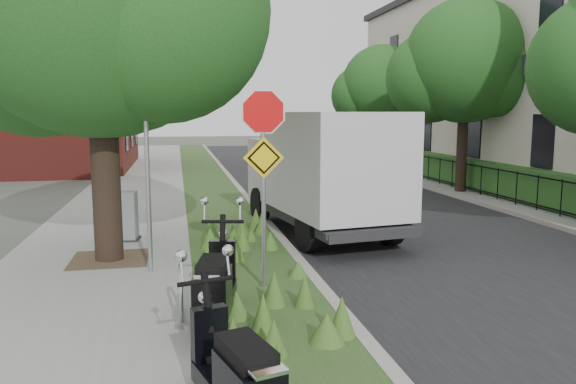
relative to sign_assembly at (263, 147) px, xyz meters
name	(u,v)px	position (x,y,z in m)	size (l,w,h in m)	color
ground	(360,300)	(1.40, -0.58, -2.33)	(120.00, 120.00, 0.00)	#4C5147
sidewalk_near	(128,203)	(-2.85, 9.42, -2.27)	(3.50, 60.00, 0.12)	gray
verge	(216,200)	(-0.10, 9.42, -2.27)	(2.00, 60.00, 0.12)	#2D4A1F
kerb_near	(247,199)	(0.90, 9.42, -2.26)	(0.20, 60.00, 0.13)	#9E9991
road	(351,198)	(4.40, 9.42, -2.32)	(7.00, 60.00, 0.01)	black
kerb_far	(447,193)	(7.90, 9.42, -2.26)	(0.20, 60.00, 0.13)	#9E9991
footpath_far	(491,192)	(9.60, 9.42, -2.27)	(3.20, 60.00, 0.12)	gray
street_tree_main	(94,1)	(-2.68, 2.28, 2.48)	(6.21, 5.54, 7.66)	black
bare_post	(147,157)	(-1.80, 1.22, -0.21)	(0.08, 0.08, 4.00)	#A5A8AD
bike_hoop	(181,292)	(-1.30, -1.18, -1.83)	(0.06, 0.78, 0.77)	#A5A8AD
sign_assembly	(263,147)	(0.00, 0.00, 0.00)	(0.94, 0.08, 3.22)	#A5A8AD
fence_far	(466,175)	(8.60, 9.42, -1.66)	(0.04, 24.00, 1.00)	black
hedge_far	(484,175)	(9.30, 9.42, -1.66)	(1.00, 24.00, 1.10)	#214F1C
brick_building	(34,84)	(-8.10, 21.42, 1.88)	(9.40, 10.40, 8.30)	maroon
far_tree_b	(463,67)	(8.34, 9.46, 2.04)	(4.83, 4.31, 6.56)	black
far_tree_c	(380,89)	(8.34, 17.46, 1.63)	(4.37, 3.89, 5.93)	black
scooter_near	(216,293)	(-0.87, -1.58, -1.75)	(0.67, 1.98, 0.95)	black
box_truck	(323,167)	(2.02, 4.06, -0.73)	(2.88, 5.65, 2.45)	#262628
utility_cabinet	(120,217)	(-2.54, 3.86, -1.70)	(0.84, 0.62, 1.05)	#262628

